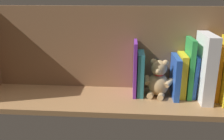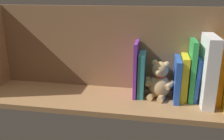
{
  "view_description": "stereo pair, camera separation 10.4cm",
  "coord_description": "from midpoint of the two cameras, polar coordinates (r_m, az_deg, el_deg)",
  "views": [
    {
      "loc": [
        -7.61,
        99.02,
        44.39
      ],
      "look_at": [
        0.0,
        0.0,
        12.42
      ],
      "focal_mm": 39.75,
      "sensor_mm": 36.0,
      "label": 1
    },
    {
      "loc": [
        -17.94,
        97.67,
        44.39
      ],
      "look_at": [
        0.0,
        0.0,
        12.42
      ],
      "focal_mm": 39.75,
      "sensor_mm": 36.0,
      "label": 2
    }
  ],
  "objects": [
    {
      "name": "ground_plane",
      "position": [
        1.09,
        -2.75,
        -6.82
      ],
      "size": [
        117.83,
        29.64,
        2.2
      ],
      "primitive_type": "cube",
      "color": "#A87A4C"
    },
    {
      "name": "shelf_back_panel",
      "position": [
        1.15,
        -2.13,
        5.01
      ],
      "size": [
        117.83,
        1.5,
        37.97
      ],
      "primitive_type": "cube",
      "color": "#8F6644",
      "rests_on": "ground_plane"
    },
    {
      "name": "book_2",
      "position": [
        1.11,
        21.29,
        -2.1
      ],
      "size": [
        2.05,
        18.93,
        17.42
      ],
      "primitive_type": "cube",
      "color": "yellow",
      "rests_on": "ground_plane"
    },
    {
      "name": "book_3",
      "position": [
        1.12,
        19.74,
        -0.23
      ],
      "size": [
        3.13,
        14.26,
        23.46
      ],
      "primitive_type": "cube",
      "rotation": [
        0.0,
        0.02,
        0.0
      ],
      "color": "orange",
      "rests_on": "ground_plane"
    },
    {
      "name": "dictionary_thick_white",
      "position": [
        1.08,
        18.04,
        0.56
      ],
      "size": [
        4.67,
        18.58,
        27.83
      ],
      "primitive_type": "cube",
      "color": "white",
      "rests_on": "ground_plane"
    },
    {
      "name": "book_4",
      "position": [
        1.12,
        15.65,
        -1.21
      ],
      "size": [
        2.08,
        11.9,
        18.3
      ],
      "primitive_type": "cube",
      "rotation": [
        0.0,
        -0.03,
        0.0
      ],
      "color": "blue",
      "rests_on": "ground_plane"
    },
    {
      "name": "book_5",
      "position": [
        1.1,
        14.71,
        0.48
      ],
      "size": [
        2.01,
        12.95,
        25.41
      ],
      "primitive_type": "cube",
      "color": "green",
      "rests_on": "ground_plane"
    },
    {
      "name": "book_6",
      "position": [
        1.11,
        13.12,
        -1.13
      ],
      "size": [
        2.73,
        12.45,
        18.6
      ],
      "primitive_type": "cube",
      "color": "yellow",
      "rests_on": "ground_plane"
    },
    {
      "name": "book_7",
      "position": [
        1.09,
        11.69,
        -1.52
      ],
      "size": [
        2.27,
        15.31,
        17.86
      ],
      "primitive_type": "cube",
      "color": "blue",
      "rests_on": "ground_plane"
    },
    {
      "name": "teddy_bear",
      "position": [
        1.09,
        7.93,
        -2.29
      ],
      "size": [
        12.72,
        12.28,
        16.39
      ],
      "rotation": [
        0.0,
        0.0,
        -0.3
      ],
      "color": "tan",
      "rests_on": "ground_plane"
    },
    {
      "name": "book_8",
      "position": [
        1.09,
        3.86,
        -0.81
      ],
      "size": [
        2.72,
        12.39,
        19.02
      ],
      "primitive_type": "cube",
      "color": "teal",
      "rests_on": "ground_plane"
    },
    {
      "name": "book_9",
      "position": [
        1.08,
        2.57,
        0.39
      ],
      "size": [
        1.36,
        12.88,
        23.85
      ],
      "primitive_type": "cube",
      "color": "purple",
      "rests_on": "ground_plane"
    }
  ]
}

